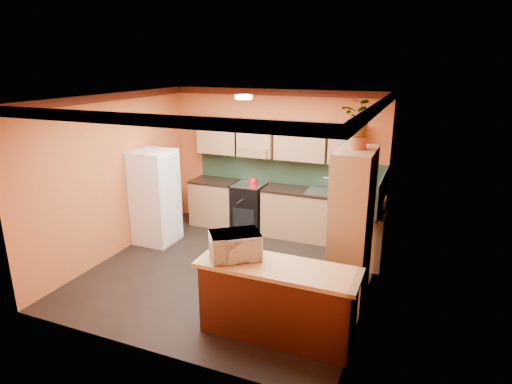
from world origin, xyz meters
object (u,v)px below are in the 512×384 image
base_cabinets_back (279,211)px  breakfast_bar (277,303)px  pantry (352,226)px  microwave (235,245)px  stove (249,207)px  fridge (155,197)px

base_cabinets_back → breakfast_bar: size_ratio=2.03×
pantry → microwave: (-1.15, -1.27, 0.04)m
stove → pantry: (2.28, -1.80, 0.59)m
base_cabinets_back → microwave: 3.18m
stove → fridge: 1.84m
pantry → breakfast_bar: size_ratio=1.17×
pantry → microwave: bearing=-132.2°
stove → microwave: (1.13, -3.07, 0.64)m
base_cabinets_back → fridge: 2.33m
base_cabinets_back → stove: stove is taller
base_cabinets_back → stove: (-0.62, -0.00, 0.02)m
base_cabinets_back → pantry: (1.65, -1.80, 0.61)m
base_cabinets_back → microwave: (0.50, -3.07, 0.65)m
stove → microwave: size_ratio=1.57×
fridge → pantry: (3.60, -0.59, 0.20)m
stove → microwave: 3.33m
pantry → breakfast_bar: pantry is taller
stove → fridge: size_ratio=0.54×
fridge → breakfast_bar: bearing=-31.8°
pantry → breakfast_bar: 1.53m
microwave → stove: bearing=73.2°
stove → fridge: (-1.32, -1.21, 0.39)m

